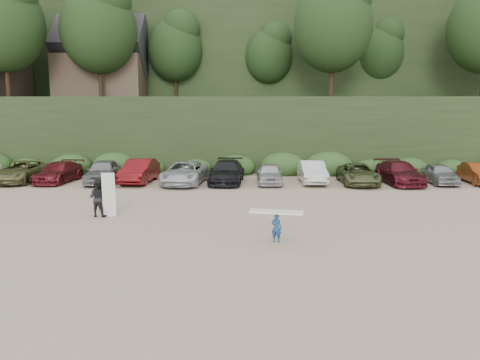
{
  "coord_description": "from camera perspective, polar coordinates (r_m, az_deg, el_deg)",
  "views": [
    {
      "loc": [
        1.78,
        -21.47,
        4.98
      ],
      "look_at": [
        1.4,
        3.0,
        1.3
      ],
      "focal_mm": 35.0,
      "sensor_mm": 36.0,
      "label": 1
    }
  ],
  "objects": [
    {
      "name": "parked_cars",
      "position": [
        32.04,
        -4.79,
        0.93
      ],
      "size": [
        38.97,
        6.09,
        1.63
      ],
      "color": "#A0A0A5",
      "rests_on": "ground"
    },
    {
      "name": "adult_surfer",
      "position": [
        22.9,
        -16.83,
        -2.07
      ],
      "size": [
        1.35,
        0.8,
        2.1
      ],
      "color": "black",
      "rests_on": "ground"
    },
    {
      "name": "hillside_backdrop",
      "position": [
        57.77,
        -1.17,
        14.76
      ],
      "size": [
        90.0,
        41.5,
        28.0
      ],
      "color": "black",
      "rests_on": "ground"
    },
    {
      "name": "ground",
      "position": [
        22.11,
        -3.76,
        -4.48
      ],
      "size": [
        120.0,
        120.0,
        0.0
      ],
      "primitive_type": "plane",
      "color": "tan",
      "rests_on": "ground"
    },
    {
      "name": "child_surfer",
      "position": [
        17.8,
        4.47,
        -4.98
      ],
      "size": [
        2.09,
        0.95,
        1.21
      ],
      "color": "navy",
      "rests_on": "ground"
    }
  ]
}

